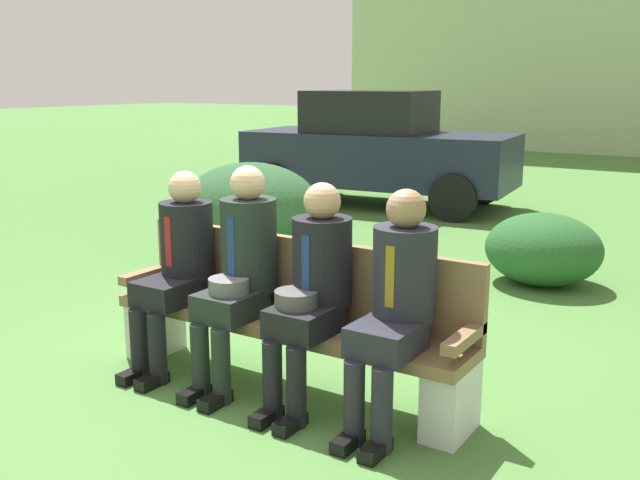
{
  "coord_description": "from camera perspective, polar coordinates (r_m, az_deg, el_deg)",
  "views": [
    {
      "loc": [
        2.76,
        -3.42,
        1.84
      ],
      "look_at": [
        0.35,
        0.3,
        0.85
      ],
      "focal_mm": 40.57,
      "sensor_mm": 36.0,
      "label": 1
    }
  ],
  "objects": [
    {
      "name": "park_bench",
      "position": [
        4.38,
        -2.41,
        -6.09
      ],
      "size": [
        2.35,
        0.44,
        0.9
      ],
      "color": "brown",
      "rests_on": "ground"
    },
    {
      "name": "shrub_near_bench",
      "position": [
        7.9,
        -5.5,
        2.62
      ],
      "size": [
        1.54,
        1.41,
        0.96
      ],
      "primitive_type": "ellipsoid",
      "color": "#2C5731",
      "rests_on": "ground"
    },
    {
      "name": "seated_man_leftmost",
      "position": [
        4.69,
        -11.16,
        -1.57
      ],
      "size": [
        0.34,
        0.72,
        1.27
      ],
      "color": "black",
      "rests_on": "ground"
    },
    {
      "name": "parked_car_near",
      "position": [
        10.77,
        4.54,
        7.19
      ],
      "size": [
        4.05,
        2.06,
        1.68
      ],
      "color": "#1E2338",
      "rests_on": "ground"
    },
    {
      "name": "seated_man_rightmost",
      "position": [
        3.81,
        6.03,
        -4.6
      ],
      "size": [
        0.34,
        0.72,
        1.29
      ],
      "color": "#23232D",
      "rests_on": "ground"
    },
    {
      "name": "seated_man_centerright",
      "position": [
        4.05,
        -0.59,
        -3.55
      ],
      "size": [
        0.34,
        0.72,
        1.28
      ],
      "color": "black",
      "rests_on": "ground"
    },
    {
      "name": "ground_plane",
      "position": [
        4.76,
        -5.67,
        -10.2
      ],
      "size": [
        80.0,
        80.0,
        0.0
      ],
      "primitive_type": "plane",
      "color": "#477636"
    },
    {
      "name": "seated_man_centerleft",
      "position": [
        4.35,
        -6.32,
        -2.09
      ],
      "size": [
        0.34,
        0.72,
        1.34
      ],
      "color": "#1E2823",
      "rests_on": "ground"
    },
    {
      "name": "shrub_mid_lawn",
      "position": [
        6.88,
        17.19,
        -0.69
      ],
      "size": [
        1.05,
        0.96,
        0.66
      ],
      "primitive_type": "ellipsoid",
      "color": "#255827",
      "rests_on": "ground"
    }
  ]
}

